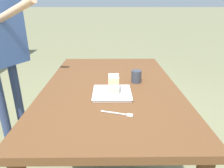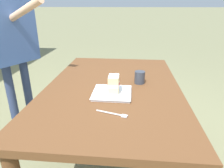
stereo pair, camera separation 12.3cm
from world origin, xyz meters
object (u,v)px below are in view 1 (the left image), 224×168
at_px(cake_slice, 114,84).
at_px(dessert_fork, 119,114).
at_px(coffee_cup, 136,76).
at_px(dessert_plate, 112,93).
at_px(patio_table, 111,97).

relative_size(cake_slice, dessert_fork, 0.63).
relative_size(cake_slice, coffee_cup, 1.22).
bearing_deg(dessert_plate, patio_table, 2.49).
xyz_separation_m(dessert_plate, coffee_cup, (0.21, -0.18, 0.04)).
bearing_deg(cake_slice, dessert_fork, -174.76).
distance_m(patio_table, dessert_fork, 0.42).
height_order(patio_table, dessert_fork, dessert_fork).
xyz_separation_m(cake_slice, coffee_cup, (0.21, -0.17, -0.02)).
xyz_separation_m(cake_slice, dessert_fork, (-0.25, -0.02, -0.07)).
distance_m(dessert_plate, dessert_fork, 0.25).
bearing_deg(coffee_cup, dessert_fork, 162.46).
height_order(patio_table, cake_slice, cake_slice).
distance_m(patio_table, coffee_cup, 0.24).
bearing_deg(dessert_fork, cake_slice, 5.24).
distance_m(dessert_fork, coffee_cup, 0.48).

